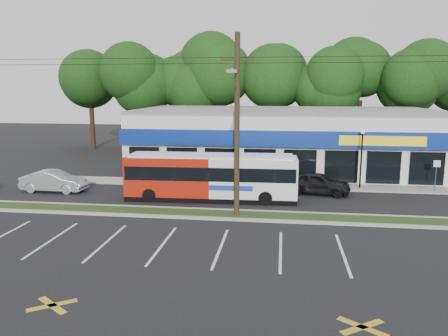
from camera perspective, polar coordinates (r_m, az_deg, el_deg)
ground at (r=24.28m, az=-5.71°, el=-6.68°), size 120.00×120.00×0.00m
grass_strip at (r=25.19m, az=-5.19°, el=-5.89°), size 40.00×1.60×0.12m
curb_south at (r=24.40m, az=-5.64°, el=-6.42°), size 40.00×0.25×0.14m
curb_north at (r=25.99m, az=-4.77°, el=-5.34°), size 40.00×0.25×0.14m
sidewalk at (r=32.34m, az=6.68°, el=-2.25°), size 32.00×2.20×0.10m
strip_mall at (r=38.73m, az=7.70°, el=3.73°), size 25.00×12.55×5.30m
utility_pole at (r=23.69m, az=1.29°, el=6.30°), size 50.00×2.77×10.00m
lamp_post at (r=32.15m, az=17.53°, el=2.00°), size 0.30×0.30×4.25m
sign_post at (r=33.33m, az=25.98°, el=-0.24°), size 0.45×0.10×2.23m
tree_line at (r=48.59m, az=6.09°, el=11.93°), size 46.76×6.76×11.83m
metrobus at (r=27.98m, az=-1.68°, el=-1.03°), size 11.01×2.70×2.94m
car_dark at (r=30.24m, az=11.97°, el=-1.91°), size 4.76×2.54×1.54m
car_silver at (r=32.50m, az=-21.34°, el=-1.62°), size 4.47×1.59×1.47m
pedestrian_a at (r=31.35m, az=8.08°, el=-1.25°), size 0.67×0.51×1.64m
pedestrian_b at (r=31.38m, az=8.05°, el=-1.16°), size 1.06×1.00×1.73m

